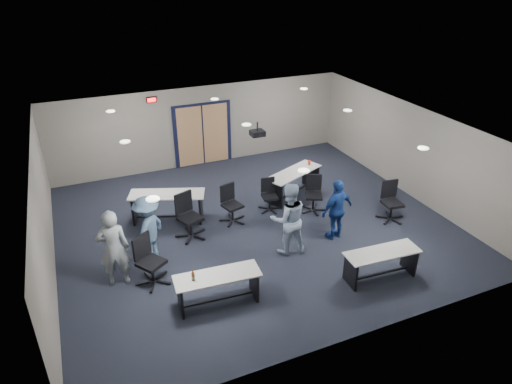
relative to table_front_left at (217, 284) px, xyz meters
name	(u,v)px	position (x,y,z in m)	size (l,w,h in m)	color
floor	(254,225)	(1.91, 2.56, -0.49)	(10.00, 10.00, 0.00)	black
back_wall	(202,126)	(1.91, 7.06, 0.86)	(10.00, 0.04, 2.70)	slate
front_wall	(355,283)	(1.91, -1.94, 0.86)	(10.00, 0.04, 2.70)	slate
left_wall	(43,219)	(-3.09, 2.56, 0.86)	(0.04, 9.00, 2.70)	slate
right_wall	(410,150)	(6.91, 2.56, 0.86)	(0.04, 9.00, 2.70)	slate
ceiling	(254,130)	(1.91, 2.56, 2.21)	(10.00, 9.00, 0.04)	silver
double_door	(203,135)	(1.91, 7.02, 0.56)	(2.00, 0.07, 2.20)	black
exit_sign	(151,100)	(0.31, 7.01, 1.96)	(0.32, 0.07, 0.18)	black
ceiling_projector	(257,133)	(2.21, 3.06, 1.91)	(0.35, 0.32, 0.37)	black
ceiling_can_lights	(250,128)	(1.91, 2.81, 2.18)	(6.24, 5.74, 0.02)	white
table_front_left	(217,284)	(0.00, 0.00, 0.00)	(1.80, 0.73, 0.98)	#B7B5AD
table_front_right	(381,260)	(3.61, -0.62, -0.02)	(1.74, 0.68, 0.69)	#B7B5AD
table_back_left	(167,202)	(-0.14, 3.73, 0.06)	(2.10, 1.33, 0.81)	#B7B5AD
table_back_right	(294,179)	(3.66, 3.67, 0.04)	(2.02, 1.36, 0.91)	#B7B5AD
chair_back_a	(190,217)	(0.19, 2.67, 0.10)	(0.75, 0.75, 1.19)	black
chair_back_b	(232,204)	(1.44, 2.96, 0.03)	(0.66, 0.66, 1.06)	black
chair_back_c	(270,195)	(2.62, 3.13, -0.02)	(0.59, 0.59, 0.94)	black
chair_back_d	(314,194)	(3.74, 2.61, 0.03)	(0.65, 0.65, 1.04)	black
chair_loose_left	(151,261)	(-1.10, 1.20, 0.08)	(0.72, 0.72, 1.15)	black
chair_loose_right	(392,202)	(5.45, 1.35, 0.06)	(0.69, 0.69, 1.10)	black
person_gray	(114,248)	(-1.80, 1.50, 0.42)	(0.67, 0.44, 1.83)	gray
person_lightblue	(288,219)	(2.18, 1.12, 0.42)	(0.89, 0.69, 1.83)	#97ACC8
person_navy	(337,210)	(3.58, 1.20, 0.32)	(0.95, 0.39, 1.62)	navy
person_back	(148,230)	(-0.96, 2.08, 0.34)	(1.08, 0.62, 1.67)	#46617F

